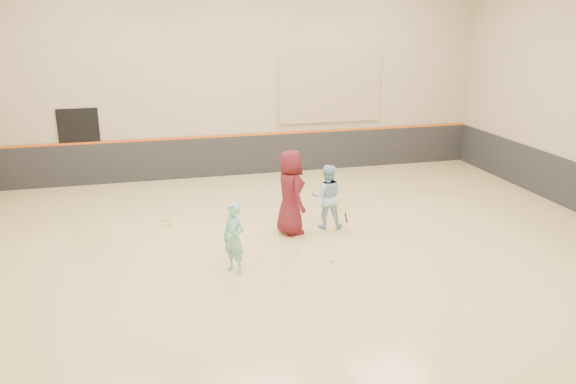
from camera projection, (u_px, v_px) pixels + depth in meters
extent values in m
cube|color=tan|center=(289.00, 256.00, 11.59)|extent=(15.00, 12.00, 0.20)
cube|color=#BFA98B|center=(238.00, 74.00, 16.21)|extent=(15.00, 0.02, 6.00)
cube|color=#BFA98B|center=(453.00, 205.00, 5.10)|extent=(15.00, 0.02, 6.00)
cube|color=#232326|center=(240.00, 155.00, 16.89)|extent=(14.90, 0.04, 1.20)
cube|color=#D85914|center=(240.00, 135.00, 16.70)|extent=(14.90, 0.03, 0.06)
cube|color=tan|center=(330.00, 89.00, 16.96)|extent=(3.20, 0.08, 2.00)
cube|color=black|center=(81.00, 148.00, 15.70)|extent=(1.10, 0.05, 2.20)
imported|color=#75CBB5|center=(234.00, 238.00, 10.44)|extent=(0.56, 0.60, 1.37)
imported|color=#9CD1F1|center=(327.00, 196.00, 12.65)|extent=(0.83, 0.71, 1.48)
imported|color=#5A151D|center=(290.00, 192.00, 12.26)|extent=(0.75, 1.01, 1.89)
sphere|color=#D5ED37|center=(332.00, 260.00, 11.04)|extent=(0.07, 0.07, 0.07)
sphere|color=#D2ED37|center=(298.00, 182.00, 12.08)|extent=(0.07, 0.07, 0.07)
sphere|color=#D6ED37|center=(256.00, 203.00, 14.37)|extent=(0.07, 0.07, 0.07)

